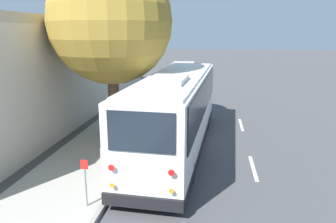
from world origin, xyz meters
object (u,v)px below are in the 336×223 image
(parked_sedan_white, at_px, (196,70))
(street_tree, at_px, (111,13))
(sign_post_near, at_px, (85,182))
(parked_sedan_silver, at_px, (187,92))
(sign_post_far, at_px, (102,166))
(shuttle_bus, at_px, (176,108))
(parked_sedan_gray, at_px, (192,80))

(parked_sedan_white, xyz_separation_m, street_tree, (-23.85, 2.53, 5.25))
(street_tree, distance_m, sign_post_near, 8.10)
(parked_sedan_silver, distance_m, sign_post_far, 15.15)
(shuttle_bus, bearing_deg, parked_sedan_silver, 5.78)
(shuttle_bus, height_order, sign_post_near, shuttle_bus)
(street_tree, relative_size, sign_post_far, 7.07)
(street_tree, bearing_deg, sign_post_near, -171.06)
(parked_sedan_white, bearing_deg, parked_sedan_gray, 179.92)
(parked_sedan_gray, distance_m, sign_post_far, 21.38)
(parked_sedan_gray, relative_size, parked_sedan_white, 0.93)
(parked_sedan_white, relative_size, sign_post_near, 3.22)
(parked_sedan_silver, height_order, sign_post_far, sign_post_far)
(parked_sedan_gray, distance_m, sign_post_near, 22.78)
(shuttle_bus, height_order, parked_sedan_silver, shuttle_bus)
(shuttle_bus, bearing_deg, sign_post_near, 163.01)
(parked_sedan_white, distance_m, street_tree, 24.56)
(parked_sedan_silver, relative_size, parked_sedan_white, 0.96)
(parked_sedan_white, distance_m, sign_post_near, 30.21)
(sign_post_near, xyz_separation_m, sign_post_far, (1.41, 0.00, -0.11))
(sign_post_near, bearing_deg, sign_post_far, 0.00)
(parked_sedan_silver, xyz_separation_m, parked_sedan_white, (13.69, 0.03, 0.03))
(parked_sedan_gray, height_order, street_tree, street_tree)
(sign_post_far, bearing_deg, parked_sedan_silver, -5.96)
(parked_sedan_white, height_order, street_tree, street_tree)
(shuttle_bus, bearing_deg, sign_post_far, 156.73)
(parked_sedan_gray, distance_m, parked_sedan_white, 7.44)
(parked_sedan_gray, distance_m, street_tree, 17.42)
(street_tree, height_order, sign_post_far, street_tree)
(parked_sedan_silver, xyz_separation_m, sign_post_far, (-15.07, 1.57, 0.19))
(shuttle_bus, height_order, parked_sedan_gray, shuttle_bus)
(parked_sedan_gray, relative_size, sign_post_near, 3.00)
(shuttle_bus, relative_size, parked_sedan_white, 2.46)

